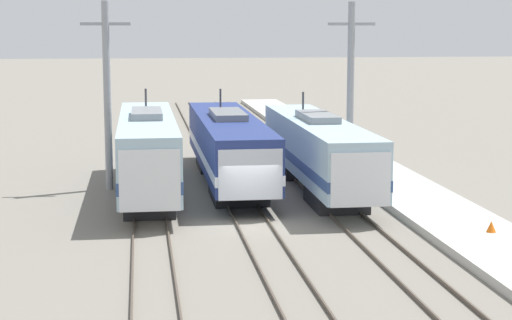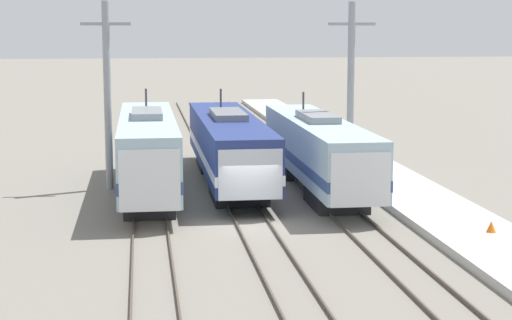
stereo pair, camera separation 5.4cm
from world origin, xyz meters
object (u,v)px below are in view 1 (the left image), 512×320
catenary_tower_left (107,93)px  locomotive_center (229,147)px  locomotive_far_right (319,152)px  catenary_tower_right (350,91)px  locomotive_far_left (148,153)px  traffic_cone (491,227)px

catenary_tower_left → locomotive_center: bearing=5.3°
locomotive_far_right → catenary_tower_left: (-10.83, 2.15, 2.98)m
catenary_tower_right → catenary_tower_left: bearing=180.0°
locomotive_far_right → catenary_tower_left: bearing=168.8°
locomotive_far_left → catenary_tower_left: bearing=130.5°
locomotive_far_left → catenary_tower_left: 4.19m
locomotive_center → catenary_tower_right: 7.25m
catenary_tower_left → catenary_tower_right: size_ratio=1.00×
locomotive_far_right → traffic_cone: locomotive_far_right is taller
locomotive_center → locomotive_far_right: size_ratio=1.06×
locomotive_far_left → catenary_tower_right: 11.58m
locomotive_far_right → traffic_cone: (4.70, -11.13, -1.51)m
locomotive_far_right → catenary_tower_left: size_ratio=1.83×
catenary_tower_right → traffic_cone: 14.25m
locomotive_far_left → traffic_cone: 17.47m
catenary_tower_left → catenary_tower_right: (12.98, 0.00, 0.00)m
locomotive_far_right → catenary_tower_right: 4.26m
catenary_tower_right → traffic_cone: catenary_tower_right is taller
locomotive_center → catenary_tower_right: bearing=-5.2°
locomotive_center → catenary_tower_left: 7.12m
traffic_cone → catenary_tower_right: bearing=100.9°
catenary_tower_right → locomotive_far_left: bearing=-168.0°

